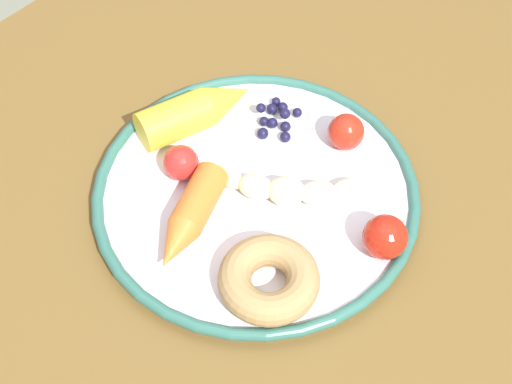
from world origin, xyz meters
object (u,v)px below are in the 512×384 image
banana (287,188)px  carrot_orange (189,218)px  blueberry_pile (276,118)px  tomato_near (181,163)px  tomato_mid (385,237)px  tomato_far (346,132)px  dining_table (318,234)px  donut (269,279)px  plate (256,194)px  carrot_yellow (197,111)px

banana → carrot_orange: bearing=154.2°
blueberry_pile → tomato_near: bearing=167.6°
carrot_orange → tomato_mid: size_ratio=2.83×
banana → tomato_far: (0.09, -0.00, 0.01)m
dining_table → donut: donut is taller
dining_table → carrot_orange: bearing=153.9°
plate → donut: size_ratio=3.53×
banana → tomato_near: bearing=116.8°
dining_table → donut: size_ratio=13.12×
donut → carrot_orange: bearing=90.4°
plate → donut: donut is taller
donut → blueberry_pile: donut is taller
blueberry_pile → tomato_mid: 0.19m
carrot_yellow → blueberry_pile: 0.08m
banana → carrot_orange: 0.10m
donut → carrot_yellow: bearing=61.9°
plate → banana: size_ratio=2.45×
tomato_near → tomato_mid: tomato_mid is taller
tomato_mid → blueberry_pile: bearing=73.0°
dining_table → carrot_orange: (-0.13, 0.06, 0.10)m
plate → carrot_orange: carrot_orange is taller
carrot_orange → blueberry_pile: bearing=9.8°
carrot_yellow → tomato_mid: (0.00, -0.24, -0.00)m
carrot_yellow → tomato_near: 0.07m
tomato_near → blueberry_pile: bearing=-12.4°
carrot_yellow → tomato_mid: 0.24m
tomato_far → carrot_orange: bearing=166.2°
banana → tomato_near: (-0.05, 0.10, 0.01)m
banana → donut: size_ratio=1.44×
carrot_yellow → tomato_far: carrot_yellow is taller
plate → blueberry_pile: blueberry_pile is taller
carrot_yellow → tomato_mid: size_ratio=3.14×
plate → blueberry_pile: bearing=28.6°
donut → tomato_far: size_ratio=2.44×
banana → tomato_far: size_ratio=3.51×
tomato_near → tomato_far: (0.14, -0.10, 0.00)m
dining_table → carrot_orange: size_ratio=10.09×
dining_table → carrot_yellow: size_ratio=9.09×
carrot_orange → carrot_yellow: size_ratio=0.90×
tomato_mid → tomato_far: tomato_mid is taller
banana → donut: same height
donut → tomato_mid: tomato_mid is taller
banana → carrot_orange: (-0.09, 0.04, 0.00)m
plate → banana: 0.03m
carrot_orange → donut: bearing=-89.6°
donut → tomato_mid: bearing=-27.1°
blueberry_pile → tomato_far: tomato_far is taller
carrot_orange → tomato_near: (0.04, 0.05, 0.00)m
plate → tomato_near: (-0.03, 0.07, 0.02)m
banana → tomato_far: tomato_far is taller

